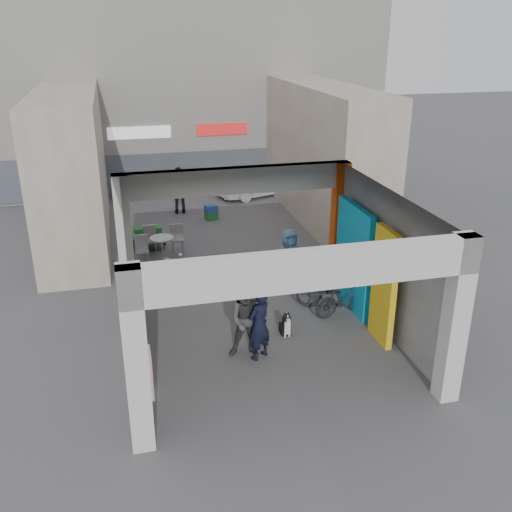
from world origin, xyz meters
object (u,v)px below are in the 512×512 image
object	(u,v)px
man_elderly	(289,259)
white_van	(258,181)
produce_stand	(149,241)
man_with_dog	(259,325)
cafe_set	(158,248)
bicycle_rear	(343,298)
man_back_turned	(248,320)
border_collie	(286,325)
bicycle_front	(336,287)
man_crates	(180,191)

from	to	relation	value
man_elderly	white_van	distance (m)	9.57
produce_stand	man_with_dog	bearing A→B (deg)	-51.40
produce_stand	white_van	world-z (taller)	white_van
cafe_set	bicycle_rear	size ratio (longest dim) A/B	1.00
bicycle_rear	produce_stand	bearing A→B (deg)	27.66
man_with_dog	bicycle_rear	xyz separation A→B (m)	(2.58, 1.45, -0.37)
man_elderly	bicycle_rear	bearing A→B (deg)	-69.99
man_back_turned	border_collie	bearing A→B (deg)	43.88
border_collie	man_back_turned	bearing A→B (deg)	-146.27
cafe_set	border_collie	size ratio (longest dim) A/B	2.47
cafe_set	man_with_dog	xyz separation A→B (m)	(1.72, -6.53, 0.50)
produce_stand	man_with_dog	world-z (taller)	man_with_dog
man_with_dog	cafe_set	bearing A→B (deg)	-109.27
produce_stand	man_back_turned	bearing A→B (deg)	-52.73
produce_stand	border_collie	bearing A→B (deg)	-42.92
cafe_set	bicycle_front	bearing A→B (deg)	-46.76
bicycle_rear	white_van	bearing A→B (deg)	-12.50
border_collie	bicycle_front	bearing A→B (deg)	35.61
man_with_dog	white_van	xyz separation A→B (m)	(3.15, 12.81, -0.20)
produce_stand	bicycle_front	world-z (taller)	bicycle_front
man_back_turned	white_van	xyz separation A→B (m)	(3.37, 12.65, -0.25)
cafe_set	man_elderly	bearing A→B (deg)	-42.93
cafe_set	bicycle_front	world-z (taller)	bicycle_front
cafe_set	man_crates	size ratio (longest dim) A/B	0.85
man_crates	bicycle_rear	xyz separation A→B (m)	(3.02, -9.59, -0.46)
man_elderly	white_van	world-z (taller)	man_elderly
man_crates	man_with_dog	bearing A→B (deg)	95.48
cafe_set	border_collie	distance (m)	6.26
produce_stand	man_back_turned	size ratio (longest dim) A/B	0.61
cafe_set	produce_stand	xyz separation A→B (m)	(-0.23, 0.87, -0.05)
border_collie	bicycle_rear	size ratio (longest dim) A/B	0.40
man_elderly	man_crates	distance (m)	7.99
man_with_dog	bicycle_rear	distance (m)	2.98
cafe_set	bicycle_front	xyz separation A→B (m)	(4.30, -4.57, 0.21)
man_back_turned	man_elderly	size ratio (longest dim) A/B	1.01
border_collie	man_elderly	size ratio (longest dim) A/B	0.36
bicycle_rear	white_van	size ratio (longest dim) A/B	0.42
produce_stand	man_back_turned	world-z (taller)	man_back_turned
man_elderly	man_crates	bearing A→B (deg)	100.84
white_van	cafe_set	bearing A→B (deg)	123.33
border_collie	man_with_dog	world-z (taller)	man_with_dog
produce_stand	white_van	distance (m)	7.44
man_with_dog	bicycle_front	size ratio (longest dim) A/B	0.80
man_with_dog	man_crates	distance (m)	11.05
bicycle_front	white_van	distance (m)	10.86
man_back_turned	white_van	size ratio (longest dim) A/B	0.47
cafe_set	white_van	world-z (taller)	white_van
man_crates	bicycle_front	distance (m)	9.57
produce_stand	man_with_dog	distance (m)	7.67
border_collie	bicycle_front	world-z (taller)	bicycle_front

